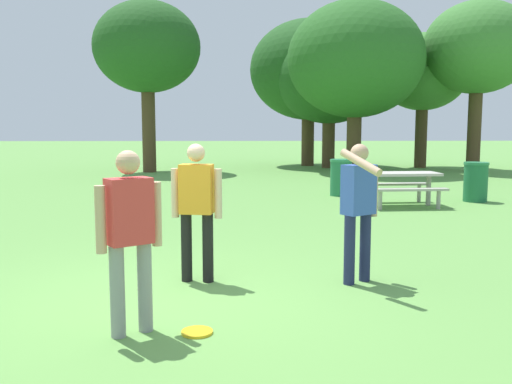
{
  "coord_description": "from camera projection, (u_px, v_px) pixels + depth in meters",
  "views": [
    {
      "loc": [
        0.78,
        -5.88,
        1.86
      ],
      "look_at": [
        1.0,
        1.29,
        1.0
      ],
      "focal_mm": 39.5,
      "sensor_mm": 36.0,
      "label": 1
    }
  ],
  "objects": [
    {
      "name": "person_catcher",
      "position": [
        130.0,
        230.0,
        4.92
      ],
      "size": [
        0.52,
        0.39,
        1.64
      ],
      "color": "gray",
      "rests_on": "ground"
    },
    {
      "name": "tree_back_left",
      "position": [
        423.0,
        73.0,
        24.15
      ],
      "size": [
        3.87,
        3.87,
        5.77
      ],
      "color": "#4C3823",
      "rests_on": "ground"
    },
    {
      "name": "ground_plane",
      "position": [
        167.0,
        299.0,
        6.03
      ],
      "size": [
        120.0,
        120.0,
        0.0
      ],
      "primitive_type": "plane",
      "color": "#609947"
    },
    {
      "name": "tree_broad_center",
      "position": [
        308.0,
        70.0,
        25.35
      ],
      "size": [
        5.28,
        5.28,
        6.57
      ],
      "color": "#4C3823",
      "rests_on": "ground"
    },
    {
      "name": "person_thrower",
      "position": [
        359.0,
        202.0,
        6.55
      ],
      "size": [
        0.52,
        0.83,
        1.64
      ],
      "color": "#1E234C",
      "rests_on": "ground"
    },
    {
      "name": "picnic_table_near",
      "position": [
        401.0,
        181.0,
        12.95
      ],
      "size": [
        1.78,
        1.51,
        0.77
      ],
      "color": "#B2ADA3",
      "rests_on": "ground"
    },
    {
      "name": "tree_slender_mid",
      "position": [
        356.0,
        60.0,
        21.77
      ],
      "size": [
        5.29,
        5.29,
        6.63
      ],
      "color": "#4C3823",
      "rests_on": "ground"
    },
    {
      "name": "trash_can_further_along",
      "position": [
        341.0,
        177.0,
        14.81
      ],
      "size": [
        0.59,
        0.59,
        0.96
      ],
      "color": "#237047",
      "rests_on": "ground"
    },
    {
      "name": "frisbee",
      "position": [
        197.0,
        332.0,
        5.04
      ],
      "size": [
        0.28,
        0.28,
        0.03
      ],
      "primitive_type": "cylinder",
      "color": "yellow",
      "rests_on": "ground"
    },
    {
      "name": "person_bystander",
      "position": [
        197.0,
        203.0,
        6.61
      ],
      "size": [
        0.6,
        0.28,
        1.64
      ],
      "color": "black",
      "rests_on": "ground"
    },
    {
      "name": "trash_can_beside_table",
      "position": [
        476.0,
        182.0,
        13.67
      ],
      "size": [
        0.59,
        0.59,
        0.96
      ],
      "color": "#1E663D",
      "rests_on": "ground"
    },
    {
      "name": "tree_back_right",
      "position": [
        478.0,
        49.0,
        22.17
      ],
      "size": [
        4.26,
        4.26,
        6.71
      ],
      "color": "#4C3823",
      "rests_on": "ground"
    },
    {
      "name": "tree_far_right",
      "position": [
        329.0,
        77.0,
        24.11
      ],
      "size": [
        4.71,
        4.71,
        5.91
      ],
      "color": "#4C3823",
      "rests_on": "ground"
    },
    {
      "name": "tree_tall_left",
      "position": [
        147.0,
        48.0,
        21.75
      ],
      "size": [
        4.14,
        4.14,
        6.61
      ],
      "color": "#4C3823",
      "rests_on": "ground"
    }
  ]
}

